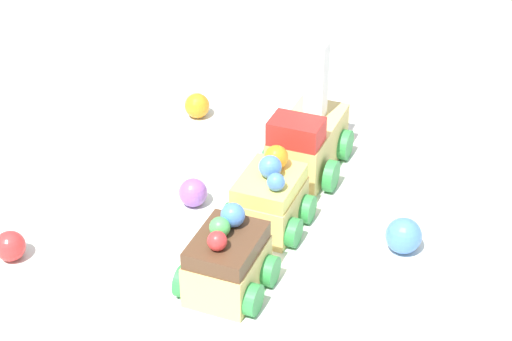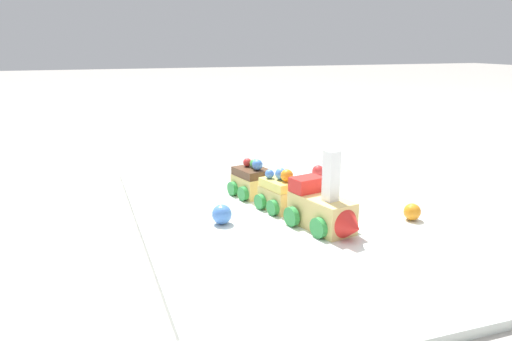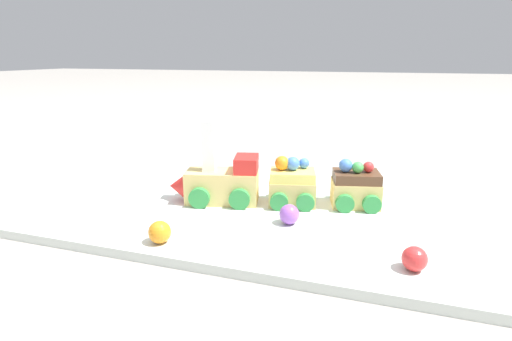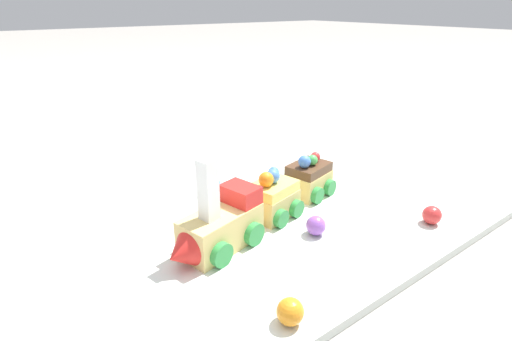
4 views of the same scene
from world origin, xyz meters
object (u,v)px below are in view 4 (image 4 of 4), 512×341
Objects in this scene: gumball_orange at (290,312)px; gumball_red at (432,215)px; gumball_purple at (316,225)px; cake_train_locomotive at (217,228)px; cake_car_chocolate at (308,179)px; gumball_blue at (214,184)px; cake_car_lemon at (272,198)px.

gumball_orange is 0.28m from gumball_red.
gumball_red is 0.16m from gumball_purple.
gumball_purple is at bearing -143.04° from gumball_orange.
cake_train_locomotive is 0.29m from gumball_red.
gumball_red is at bearing -175.14° from gumball_orange.
gumball_orange and gumball_red have the same top height.
cake_train_locomotive is 1.76× the size of cake_car_chocolate.
gumball_blue reaches higher than gumball_purple.
cake_train_locomotive is at bearing -0.01° from cake_car_chocolate.
cake_train_locomotive is at bearing -93.92° from gumball_orange.
cake_car_lemon reaches higher than gumball_red.
gumball_blue is (-0.09, -0.28, 0.00)m from gumball_orange.
gumball_orange and gumball_purple have the same top height.
cake_train_locomotive reaches higher than gumball_blue.
cake_train_locomotive reaches higher than gumball_purple.
cake_train_locomotive is 5.24× the size of gumball_orange.
cake_car_chocolate reaches higher than gumball_blue.
gumball_red is at bearing 124.05° from cake_car_lemon.
cake_car_chocolate is 2.98× the size of gumball_orange.
gumball_purple is 0.19m from gumball_blue.
gumball_purple is at bearing 144.96° from cake_train_locomotive.
gumball_purple is 0.85× the size of gumball_blue.
cake_car_chocolate is 0.28m from gumball_orange.
gumball_red is 0.32m from gumball_blue.
cake_car_chocolate is at bearing -128.65° from gumball_purple.
gumball_red is (-0.16, 0.15, -0.01)m from cake_car_lemon.
cake_car_chocolate is 0.12m from gumball_purple.
cake_car_lemon reaches higher than gumball_purple.
cake_car_lemon is 0.09m from cake_car_chocolate.
gumball_blue is (0.19, -0.26, 0.00)m from gumball_red.
gumball_red is (-0.27, 0.12, -0.02)m from cake_train_locomotive.
cake_car_chocolate is (-0.09, -0.02, -0.00)m from cake_car_lemon.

